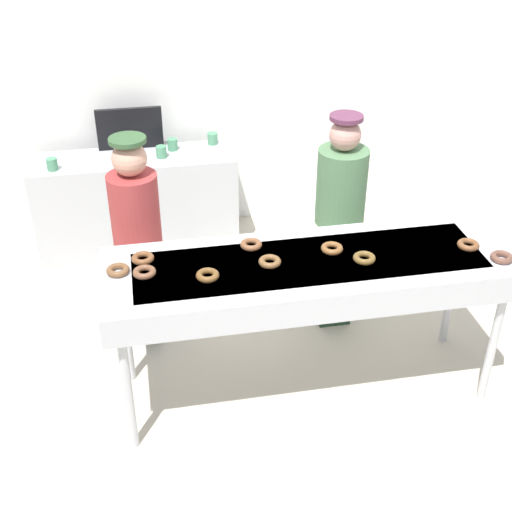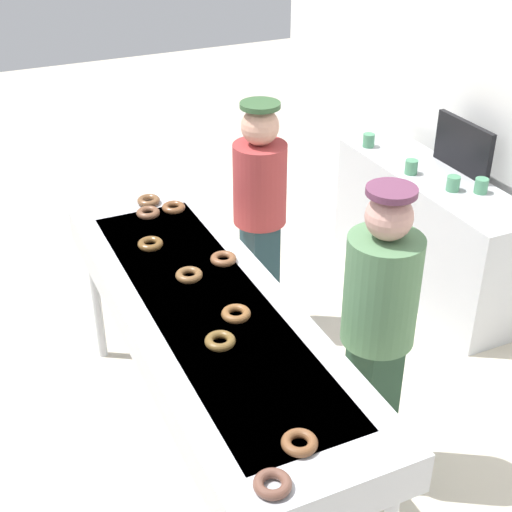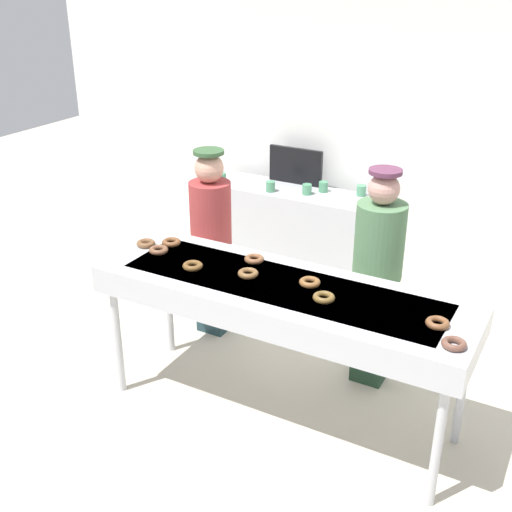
# 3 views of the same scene
# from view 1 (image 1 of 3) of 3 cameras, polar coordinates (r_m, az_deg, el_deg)

# --- Properties ---
(ground_plane) EXTENTS (16.00, 16.00, 0.00)m
(ground_plane) POSITION_cam_1_polar(r_m,az_deg,el_deg) (4.72, 4.00, -10.95)
(ground_plane) COLOR beige
(back_wall) EXTENTS (8.00, 0.12, 2.94)m
(back_wall) POSITION_cam_1_polar(r_m,az_deg,el_deg) (6.20, -1.38, 15.64)
(back_wall) COLOR white
(back_wall) RESTS_ON ground
(fryer_conveyor) EXTENTS (2.50, 0.78, 1.02)m
(fryer_conveyor) POSITION_cam_1_polar(r_m,az_deg,el_deg) (4.15, 4.48, -1.48)
(fryer_conveyor) COLOR #B7BABF
(fryer_conveyor) RESTS_ON ground
(chocolate_donut_0) EXTENTS (0.18, 0.18, 0.04)m
(chocolate_donut_0) POSITION_cam_1_polar(r_m,az_deg,el_deg) (4.20, -0.41, 0.97)
(chocolate_donut_0) COLOR brown
(chocolate_donut_0) RESTS_ON fryer_conveyor
(chocolate_donut_1) EXTENTS (0.15, 0.15, 0.04)m
(chocolate_donut_1) POSITION_cam_1_polar(r_m,az_deg,el_deg) (4.12, 9.11, -0.18)
(chocolate_donut_1) COLOR brown
(chocolate_donut_1) RESTS_ON fryer_conveyor
(chocolate_donut_2) EXTENTS (0.18, 0.18, 0.04)m
(chocolate_donut_2) POSITION_cam_1_polar(r_m,az_deg,el_deg) (3.92, -4.10, -1.64)
(chocolate_donut_2) COLOR brown
(chocolate_donut_2) RESTS_ON fryer_conveyor
(chocolate_donut_3) EXTENTS (0.19, 0.19, 0.04)m
(chocolate_donut_3) POSITION_cam_1_polar(r_m,az_deg,el_deg) (3.99, -9.39, -1.36)
(chocolate_donut_3) COLOR brown
(chocolate_donut_3) RESTS_ON fryer_conveyor
(chocolate_donut_4) EXTENTS (0.18, 0.18, 0.04)m
(chocolate_donut_4) POSITION_cam_1_polar(r_m,az_deg,el_deg) (4.40, 17.46, 0.90)
(chocolate_donut_4) COLOR brown
(chocolate_donut_4) RESTS_ON fryer_conveyor
(chocolate_donut_5) EXTENTS (0.17, 0.17, 0.04)m
(chocolate_donut_5) POSITION_cam_1_polar(r_m,az_deg,el_deg) (4.04, -11.57, -1.18)
(chocolate_donut_5) COLOR brown
(chocolate_donut_5) RESTS_ON fryer_conveyor
(chocolate_donut_6) EXTENTS (0.18, 0.18, 0.04)m
(chocolate_donut_6) POSITION_cam_1_polar(r_m,az_deg,el_deg) (4.34, 20.00, -0.10)
(chocolate_donut_6) COLOR brown
(chocolate_donut_6) RESTS_ON fryer_conveyor
(chocolate_donut_7) EXTENTS (0.16, 0.16, 0.04)m
(chocolate_donut_7) POSITION_cam_1_polar(r_m,az_deg,el_deg) (4.03, 1.19, -0.51)
(chocolate_donut_7) COLOR brown
(chocolate_donut_7) RESTS_ON fryer_conveyor
(chocolate_donut_8) EXTENTS (0.18, 0.18, 0.04)m
(chocolate_donut_8) POSITION_cam_1_polar(r_m,az_deg,el_deg) (4.19, 6.42, 0.64)
(chocolate_donut_8) COLOR brown
(chocolate_donut_8) RESTS_ON fryer_conveyor
(chocolate_donut_9) EXTENTS (0.19, 0.19, 0.04)m
(chocolate_donut_9) POSITION_cam_1_polar(r_m,az_deg,el_deg) (4.12, -9.53, -0.19)
(chocolate_donut_9) COLOR brown
(chocolate_donut_9) RESTS_ON fryer_conveyor
(worker_baker) EXTENTS (0.35, 0.35, 1.66)m
(worker_baker) POSITION_cam_1_polar(r_m,az_deg,el_deg) (4.82, 7.06, 3.75)
(worker_baker) COLOR #1F3A27
(worker_baker) RESTS_ON ground
(worker_assistant) EXTENTS (0.33, 0.33, 1.59)m
(worker_assistant) POSITION_cam_1_polar(r_m,az_deg,el_deg) (4.69, -9.99, 1.98)
(worker_assistant) COLOR #1E373D
(worker_assistant) RESTS_ON ground
(prep_counter) EXTENTS (1.74, 0.51, 0.88)m
(prep_counter) POSITION_cam_1_polar(r_m,az_deg,el_deg) (6.09, -9.98, 4.39)
(prep_counter) COLOR #B7BABF
(prep_counter) RESTS_ON ground
(paper_cup_0) EXTENTS (0.09, 0.09, 0.10)m
(paper_cup_0) POSITION_cam_1_polar(r_m,az_deg,el_deg) (5.84, -7.98, 8.69)
(paper_cup_0) COLOR #4C8C66
(paper_cup_0) RESTS_ON prep_counter
(paper_cup_1) EXTENTS (0.09, 0.09, 0.10)m
(paper_cup_1) POSITION_cam_1_polar(r_m,az_deg,el_deg) (6.07, -3.68, 9.86)
(paper_cup_1) COLOR #4C8C66
(paper_cup_1) RESTS_ON prep_counter
(paper_cup_2) EXTENTS (0.09, 0.09, 0.10)m
(paper_cup_2) POSITION_cam_1_polar(r_m,az_deg,el_deg) (5.98, -7.05, 9.32)
(paper_cup_2) COLOR #4C8C66
(paper_cup_2) RESTS_ON prep_counter
(paper_cup_3) EXTENTS (0.09, 0.09, 0.10)m
(paper_cup_3) POSITION_cam_1_polar(r_m,az_deg,el_deg) (5.80, -16.81, 7.42)
(paper_cup_3) COLOR #4C8C66
(paper_cup_3) RESTS_ON prep_counter
(paper_cup_4) EXTENTS (0.09, 0.09, 0.10)m
(paper_cup_4) POSITION_cam_1_polar(r_m,az_deg,el_deg) (5.76, -11.35, 8.00)
(paper_cup_4) COLOR #4C8C66
(paper_cup_4) RESTS_ON prep_counter
(menu_display) EXTENTS (0.56, 0.04, 0.36)m
(menu_display) POSITION_cam_1_polar(r_m,az_deg,el_deg) (6.03, -10.60, 10.53)
(menu_display) COLOR black
(menu_display) RESTS_ON prep_counter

